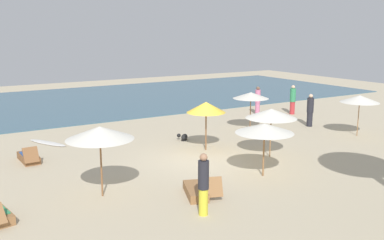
{
  "coord_description": "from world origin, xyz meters",
  "views": [
    {
      "loc": [
        -9.17,
        -14.63,
        5.25
      ],
      "look_at": [
        1.22,
        2.49,
        1.1
      ],
      "focal_mm": 40.55,
      "sensor_mm": 36.0,
      "label": 1
    }
  ],
  "objects_px": {
    "umbrella_3": "(360,99)",
    "person_0": "(258,100)",
    "umbrella_1": "(271,113)",
    "umbrella_5": "(265,128)",
    "lounger_3": "(29,157)",
    "umbrella_0": "(251,95)",
    "person_3": "(203,184)",
    "umbrella_4": "(206,107)",
    "person_1": "(310,110)",
    "surfboard": "(48,143)",
    "dog": "(184,137)",
    "person_2": "(293,100)",
    "umbrella_2": "(100,133)",
    "lounger_1": "(197,191)"
  },
  "relations": [
    {
      "from": "umbrella_3",
      "to": "person_0",
      "type": "distance_m",
      "value": 7.16
    },
    {
      "from": "umbrella_1",
      "to": "umbrella_5",
      "type": "xyz_separation_m",
      "value": [
        -1.87,
        -1.77,
        -0.07
      ]
    },
    {
      "from": "lounger_3",
      "to": "person_0",
      "type": "relative_size",
      "value": 0.93
    },
    {
      "from": "umbrella_0",
      "to": "umbrella_5",
      "type": "bearing_deg",
      "value": -125.08
    },
    {
      "from": "lounger_3",
      "to": "umbrella_5",
      "type": "bearing_deg",
      "value": -41.99
    },
    {
      "from": "umbrella_0",
      "to": "person_0",
      "type": "bearing_deg",
      "value": 45.37
    },
    {
      "from": "person_3",
      "to": "umbrella_1",
      "type": "bearing_deg",
      "value": 32.12
    },
    {
      "from": "umbrella_4",
      "to": "lounger_3",
      "type": "distance_m",
      "value": 7.69
    },
    {
      "from": "person_1",
      "to": "surfboard",
      "type": "height_order",
      "value": "person_1"
    },
    {
      "from": "umbrella_0",
      "to": "dog",
      "type": "bearing_deg",
      "value": -178.63
    },
    {
      "from": "umbrella_1",
      "to": "dog",
      "type": "xyz_separation_m",
      "value": [
        -1.73,
        4.29,
        -1.69
      ]
    },
    {
      "from": "lounger_3",
      "to": "person_1",
      "type": "relative_size",
      "value": 0.91
    },
    {
      "from": "surfboard",
      "to": "umbrella_0",
      "type": "bearing_deg",
      "value": -15.14
    },
    {
      "from": "umbrella_3",
      "to": "umbrella_5",
      "type": "height_order",
      "value": "umbrella_3"
    },
    {
      "from": "umbrella_4",
      "to": "person_2",
      "type": "distance_m",
      "value": 10.33
    },
    {
      "from": "person_1",
      "to": "surfboard",
      "type": "xyz_separation_m",
      "value": [
        -13.41,
        3.72,
        -0.88
      ]
    },
    {
      "from": "umbrella_3",
      "to": "dog",
      "type": "relative_size",
      "value": 3.27
    },
    {
      "from": "person_0",
      "to": "dog",
      "type": "bearing_deg",
      "value": -155.8
    },
    {
      "from": "umbrella_1",
      "to": "person_1",
      "type": "distance_m",
      "value": 6.82
    },
    {
      "from": "umbrella_3",
      "to": "person_1",
      "type": "relative_size",
      "value": 1.14
    },
    {
      "from": "umbrella_2",
      "to": "lounger_1",
      "type": "bearing_deg",
      "value": -31.21
    },
    {
      "from": "umbrella_0",
      "to": "person_3",
      "type": "bearing_deg",
      "value": -135.53
    },
    {
      "from": "umbrella_5",
      "to": "surfboard",
      "type": "height_order",
      "value": "umbrella_5"
    },
    {
      "from": "person_0",
      "to": "person_1",
      "type": "xyz_separation_m",
      "value": [
        0.24,
        -4.21,
        0.01
      ]
    },
    {
      "from": "person_2",
      "to": "person_1",
      "type": "bearing_deg",
      "value": -118.92
    },
    {
      "from": "umbrella_5",
      "to": "person_2",
      "type": "bearing_deg",
      "value": 41.25
    },
    {
      "from": "umbrella_4",
      "to": "dog",
      "type": "distance_m",
      "value": 2.68
    },
    {
      "from": "umbrella_1",
      "to": "umbrella_3",
      "type": "relative_size",
      "value": 1.03
    },
    {
      "from": "person_3",
      "to": "dog",
      "type": "xyz_separation_m",
      "value": [
        3.88,
        7.82,
        -0.78
      ]
    },
    {
      "from": "umbrella_5",
      "to": "lounger_1",
      "type": "relative_size",
      "value": 1.23
    },
    {
      "from": "umbrella_5",
      "to": "lounger_1",
      "type": "xyz_separation_m",
      "value": [
        -3.12,
        -0.43,
        -1.62
      ]
    },
    {
      "from": "lounger_1",
      "to": "person_2",
      "type": "relative_size",
      "value": 0.93
    },
    {
      "from": "umbrella_3",
      "to": "person_2",
      "type": "xyz_separation_m",
      "value": [
        1.33,
        6.01,
        -0.96
      ]
    },
    {
      "from": "umbrella_4",
      "to": "lounger_3",
      "type": "xyz_separation_m",
      "value": [
        -7.13,
        2.27,
        -1.76
      ]
    },
    {
      "from": "umbrella_1",
      "to": "dog",
      "type": "bearing_deg",
      "value": 112.01
    },
    {
      "from": "dog",
      "to": "umbrella_5",
      "type": "bearing_deg",
      "value": -91.32
    },
    {
      "from": "umbrella_1",
      "to": "surfboard",
      "type": "height_order",
      "value": "umbrella_1"
    },
    {
      "from": "person_0",
      "to": "person_3",
      "type": "xyz_separation_m",
      "value": [
        -11.22,
        -11.12,
        0.04
      ]
    },
    {
      "from": "umbrella_5",
      "to": "person_0",
      "type": "height_order",
      "value": "umbrella_5"
    },
    {
      "from": "person_1",
      "to": "person_2",
      "type": "xyz_separation_m",
      "value": [
        1.75,
        3.16,
        0.02
      ]
    },
    {
      "from": "umbrella_0",
      "to": "person_0",
      "type": "height_order",
      "value": "umbrella_0"
    },
    {
      "from": "surfboard",
      "to": "person_0",
      "type": "bearing_deg",
      "value": 2.14
    },
    {
      "from": "umbrella_5",
      "to": "person_1",
      "type": "xyz_separation_m",
      "value": [
        7.73,
        5.14,
        -0.88
      ]
    },
    {
      "from": "umbrella_5",
      "to": "dog",
      "type": "bearing_deg",
      "value": 88.68
    },
    {
      "from": "umbrella_4",
      "to": "umbrella_5",
      "type": "height_order",
      "value": "umbrella_4"
    },
    {
      "from": "umbrella_1",
      "to": "umbrella_3",
      "type": "xyz_separation_m",
      "value": [
        6.27,
        0.53,
        0.04
      ]
    },
    {
      "from": "umbrella_5",
      "to": "lounger_1",
      "type": "bearing_deg",
      "value": -172.13
    },
    {
      "from": "dog",
      "to": "umbrella_4",
      "type": "bearing_deg",
      "value": -90.65
    },
    {
      "from": "person_2",
      "to": "dog",
      "type": "relative_size",
      "value": 2.93
    },
    {
      "from": "person_2",
      "to": "dog",
      "type": "height_order",
      "value": "person_2"
    }
  ]
}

